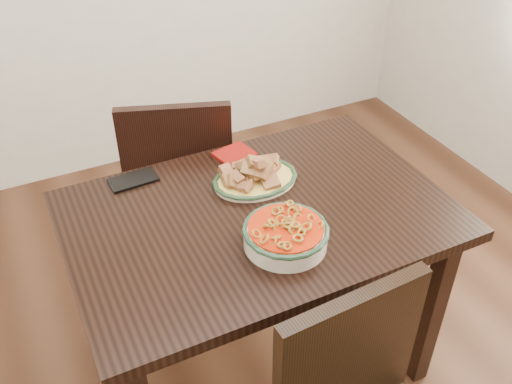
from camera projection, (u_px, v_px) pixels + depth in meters
name	position (u px, v px, depth m)	size (l,w,h in m)	color
dining_table	(259.00, 235.00, 1.84)	(1.18, 0.79, 0.75)	black
chair_far	(180.00, 178.00, 2.35)	(0.53, 0.53, 0.89)	black
fish_plate	(255.00, 171.00, 1.87)	(0.28, 0.22, 0.11)	beige
noodle_bowl	(286.00, 233.00, 1.63)	(0.25, 0.25, 0.08)	silver
smartphone	(133.00, 180.00, 1.90)	(0.16, 0.08, 0.01)	black
napkin	(234.00, 154.00, 2.02)	(0.13, 0.11, 0.01)	maroon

